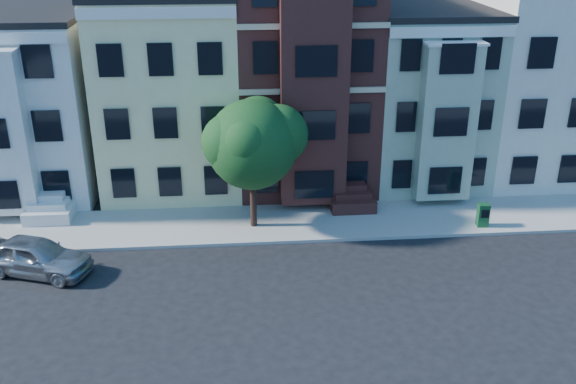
{
  "coord_description": "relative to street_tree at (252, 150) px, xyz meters",
  "views": [
    {
      "loc": [
        -3.7,
        -19.47,
        13.63
      ],
      "look_at": [
        -1.85,
        2.21,
        4.2
      ],
      "focal_mm": 40.0,
      "sensor_mm": 36.0,
      "label": 1
    }
  ],
  "objects": [
    {
      "name": "ground",
      "position": [
        3.0,
        -7.72,
        -3.9
      ],
      "size": [
        120.0,
        120.0,
        0.0
      ],
      "primitive_type": "plane",
      "color": "black"
    },
    {
      "name": "far_sidewalk",
      "position": [
        3.0,
        0.28,
        -3.83
      ],
      "size": [
        60.0,
        4.0,
        0.15
      ],
      "primitive_type": "cube",
      "color": "#9E9B93",
      "rests_on": "ground"
    },
    {
      "name": "house_white",
      "position": [
        -12.0,
        6.78,
        0.6
      ],
      "size": [
        8.0,
        9.0,
        9.0
      ],
      "primitive_type": "cube",
      "color": "silver",
      "rests_on": "ground"
    },
    {
      "name": "house_yellow",
      "position": [
        -4.0,
        6.78,
        1.1
      ],
      "size": [
        7.0,
        9.0,
        10.0
      ],
      "primitive_type": "cube",
      "color": "beige",
      "rests_on": "ground"
    },
    {
      "name": "house_brown",
      "position": [
        3.0,
        6.78,
        2.1
      ],
      "size": [
        7.0,
        9.0,
        12.0
      ],
      "primitive_type": "cube",
      "color": "#421B18",
      "rests_on": "ground"
    },
    {
      "name": "house_green",
      "position": [
        9.5,
        6.78,
        0.6
      ],
      "size": [
        6.0,
        9.0,
        9.0
      ],
      "primitive_type": "cube",
      "color": "#A1B297",
      "rests_on": "ground"
    },
    {
      "name": "house_cream",
      "position": [
        16.5,
        6.78,
        1.6
      ],
      "size": [
        8.0,
        9.0,
        11.0
      ],
      "primitive_type": "cube",
      "color": "silver",
      "rests_on": "ground"
    },
    {
      "name": "street_tree",
      "position": [
        0.0,
        0.0,
        0.0
      ],
      "size": [
        6.67,
        6.67,
        7.5
      ],
      "primitive_type": null,
      "rotation": [
        0.0,
        0.0,
        -0.04
      ],
      "color": "#1F5220",
      "rests_on": "far_sidewalk"
    },
    {
      "name": "parked_car",
      "position": [
        -9.05,
        -3.37,
        -3.12
      ],
      "size": [
        4.96,
        3.25,
        1.57
      ],
      "primitive_type": "imported",
      "rotation": [
        0.0,
        0.0,
        1.24
      ],
      "color": "#A1A3A8",
      "rests_on": "ground"
    },
    {
      "name": "newspaper_box",
      "position": [
        10.71,
        -0.96,
        -3.19
      ],
      "size": [
        0.54,
        0.49,
        1.12
      ],
      "primitive_type": "cube",
      "rotation": [
        0.0,
        0.0,
        -0.09
      ],
      "color": "#174F27",
      "rests_on": "far_sidewalk"
    }
  ]
}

